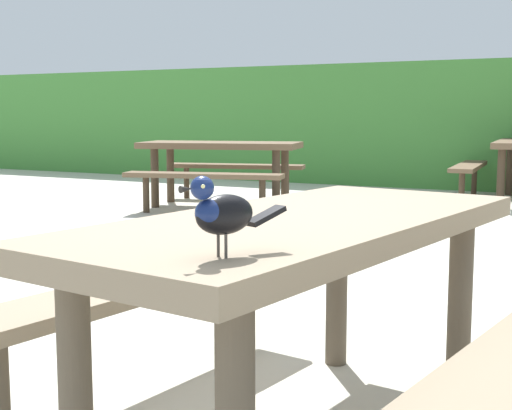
% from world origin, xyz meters
% --- Properties ---
extents(picnic_table_foreground, '(1.91, 1.93, 0.74)m').
position_xyz_m(picnic_table_foreground, '(0.08, -0.19, 0.56)').
color(picnic_table_foreground, '#84725B').
rests_on(picnic_table_foreground, ground).
extents(bird_grackle, '(0.14, 0.27, 0.18)m').
position_xyz_m(bird_grackle, '(0.19, -0.90, 0.84)').
color(bird_grackle, black).
rests_on(bird_grackle, picnic_table_foreground).
extents(picnic_table_mid_right, '(2.08, 2.06, 0.74)m').
position_xyz_m(picnic_table_mid_right, '(-3.20, 4.90, 0.56)').
color(picnic_table_mid_right, brown).
rests_on(picnic_table_mid_right, ground).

